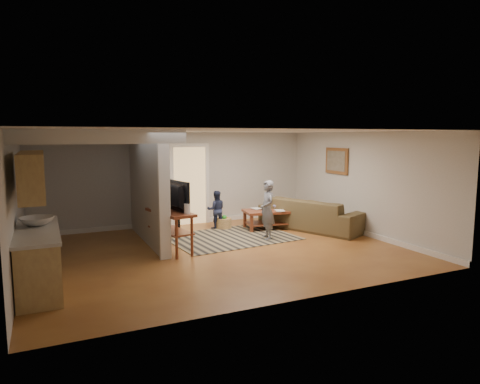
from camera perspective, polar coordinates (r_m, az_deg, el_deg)
name	(u,v)px	position (r m, az deg, el deg)	size (l,w,h in m)	color
ground	(220,251)	(9.08, -2.65, -7.84)	(7.50, 7.50, 0.00)	brown
room_shell	(164,182)	(8.88, -10.14, 1.28)	(7.54, 6.02, 2.52)	#BAB8B2
area_rug	(231,237)	(10.23, -1.23, -6.05)	(2.88, 2.10, 0.01)	black
sofa	(311,229)	(11.31, 9.49, -4.87)	(2.72, 1.07, 0.80)	#423D21
coffee_table	(269,214)	(11.13, 3.91, -2.95)	(1.36, 0.92, 0.75)	brown
tv_console	(171,215)	(8.98, -9.17, -2.99)	(0.77, 1.44, 1.18)	brown
speaker_left	(164,220)	(9.76, -10.10, -3.73)	(0.10, 0.10, 1.04)	black
speaker_right	(177,217)	(10.19, -8.34, -3.30)	(0.10, 0.10, 1.01)	black
toy_basket	(224,223)	(11.21, -2.19, -4.10)	(0.41, 0.41, 0.36)	olive
child	(267,239)	(10.12, 3.63, -6.24)	(0.50, 0.33, 1.38)	slate
toddler	(216,228)	(11.24, -3.17, -4.86)	(0.48, 0.38, 0.99)	#212946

